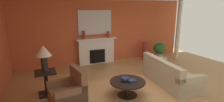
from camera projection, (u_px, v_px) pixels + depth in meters
name	position (u px, v px, depth m)	size (l,w,h in m)	color
ground_plane	(140.00, 89.00, 5.47)	(9.86, 9.86, 0.00)	tan
wall_fireplace	(103.00, 30.00, 8.04)	(8.19, 0.12, 2.92)	#C65633
area_rug	(127.00, 95.00, 5.06)	(3.68, 2.56, 0.01)	tan
fireplace	(97.00, 51.00, 7.92)	(1.80, 0.35, 1.14)	white
mantel_mirror	(95.00, 22.00, 7.72)	(1.50, 0.04, 1.04)	silver
sofa	(169.00, 75.00, 5.78)	(1.11, 2.18, 0.85)	#BCB299
armchair_near_window	(69.00, 94.00, 4.52)	(0.93, 0.93, 0.95)	brown
coffee_table	(128.00, 85.00, 4.99)	(1.00, 1.00, 0.45)	black
side_table	(46.00, 81.00, 5.05)	(0.56, 0.56, 0.70)	black
table_lamp	(43.00, 53.00, 4.85)	(0.44, 0.44, 0.75)	black
vase_tall_corner	(145.00, 51.00, 8.56)	(0.28, 0.28, 0.82)	#9E3328
vase_mantel_left	(84.00, 35.00, 7.48)	(0.12, 0.12, 0.35)	#9E3328
vase_mantel_right	(108.00, 34.00, 7.91)	(0.12, 0.12, 0.27)	#9E3328
book_red_cover	(132.00, 81.00, 4.90)	(0.22, 0.17, 0.06)	navy
book_art_folio	(125.00, 78.00, 4.93)	(0.22, 0.18, 0.05)	navy
potted_plant	(159.00, 50.00, 8.47)	(0.56, 0.56, 0.83)	#BCB29E
column_white	(178.00, 29.00, 8.49)	(0.20, 0.20, 2.92)	white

